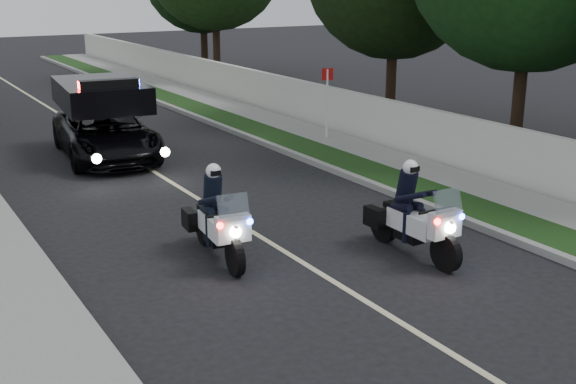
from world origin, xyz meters
TOP-DOWN VIEW (x-y plane):
  - ground at (0.00, 0.00)m, footprint 120.00×120.00m
  - curb_right at (4.10, 10.00)m, footprint 0.20×60.00m
  - grass_verge at (4.80, 10.00)m, footprint 1.20×60.00m
  - sidewalk_right at (6.10, 10.00)m, footprint 1.40×60.00m
  - property_wall at (7.10, 10.00)m, footprint 0.22×60.00m
  - lane_marking at (0.00, 10.00)m, footprint 0.12×50.00m
  - police_moto_left at (-1.21, 2.39)m, footprint 0.96×2.16m
  - police_moto_right at (1.96, 0.68)m, footprint 0.75×2.13m
  - police_suv at (-0.58, 11.13)m, footprint 2.98×5.46m
  - sign_post at (6.00, 9.57)m, footprint 0.46×0.46m
  - tree_right_b at (9.57, 5.15)m, footprint 7.00×7.00m
  - tree_right_c at (9.78, 11.15)m, footprint 8.17×8.17m
  - tree_right_d at (9.37, 24.59)m, footprint 8.78×8.78m
  - tree_right_e at (9.61, 26.63)m, footprint 6.63×6.63m

SIDE VIEW (x-z plane):
  - ground at x=0.00m, z-range 0.00..0.00m
  - police_moto_left at x=-1.21m, z-range -0.89..0.89m
  - police_moto_right at x=1.96m, z-range -0.91..0.91m
  - police_suv at x=-0.58m, z-range -1.27..1.27m
  - sign_post at x=6.00m, z-range -1.20..1.20m
  - tree_right_b at x=9.57m, z-range -5.67..5.67m
  - tree_right_c at x=9.78m, z-range -5.20..5.20m
  - tree_right_d at x=9.37m, z-range -5.71..5.71m
  - tree_right_e at x=9.61m, z-range -5.10..5.10m
  - lane_marking at x=0.00m, z-range 0.00..0.01m
  - curb_right at x=4.10m, z-range 0.00..0.15m
  - grass_verge at x=4.80m, z-range 0.00..0.16m
  - sidewalk_right at x=6.10m, z-range 0.00..0.16m
  - property_wall at x=7.10m, z-range 0.00..1.50m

